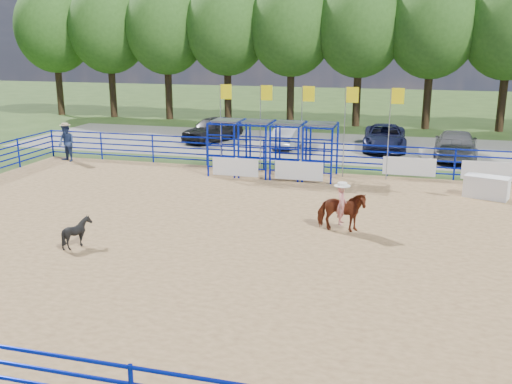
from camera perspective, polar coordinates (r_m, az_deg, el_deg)
ground at (r=18.46m, az=2.13°, el=-4.89°), size 120.00×120.00×0.00m
arena_dirt at (r=18.46m, az=2.13°, el=-4.86°), size 30.00×20.00×0.02m
gravel_strip at (r=34.71m, az=8.49°, el=4.46°), size 40.00×10.00×0.01m
announcer_table at (r=25.00m, az=22.06°, el=0.47°), size 1.86×1.28×0.91m
horse_and_rider at (r=19.25m, az=8.54°, el=-1.57°), size 1.65×0.76×2.36m
calf at (r=18.57m, az=-17.45°, el=-3.87°), size 1.08×1.03×0.94m
spectator_cowboy at (r=31.69m, az=-18.43°, el=4.71°), size 1.17×1.05×2.01m
car_a at (r=36.36m, az=-4.34°, el=6.32°), size 3.29×4.96×1.57m
car_b at (r=34.31m, az=3.37°, el=5.55°), size 1.76×3.97×1.27m
car_c at (r=34.30m, az=12.74°, el=5.36°), size 2.63×5.30×1.44m
car_d at (r=32.65m, az=19.32°, el=4.50°), size 2.50×5.48×1.56m
perimeter_fence at (r=18.22m, az=2.15°, el=-2.67°), size 30.10×20.10×1.50m
chute_assembly at (r=26.87m, az=2.46°, el=4.25°), size 19.32×2.41×4.20m
treeline at (r=43.11m, az=10.39°, el=16.47°), size 56.40×6.40×11.24m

